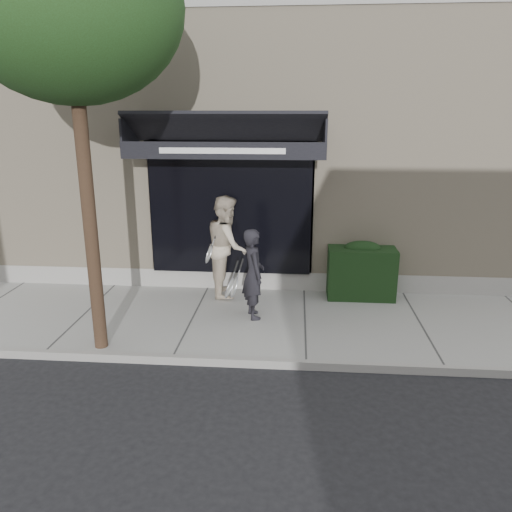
# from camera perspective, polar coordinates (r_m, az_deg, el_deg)

# --- Properties ---
(ground) EXTENTS (80.00, 80.00, 0.00)m
(ground) POSITION_cam_1_polar(r_m,az_deg,el_deg) (8.99, 5.59, -7.94)
(ground) COLOR black
(ground) RESTS_ON ground
(sidewalk) EXTENTS (20.00, 3.00, 0.12)m
(sidewalk) POSITION_cam_1_polar(r_m,az_deg,el_deg) (8.96, 5.60, -7.59)
(sidewalk) COLOR gray
(sidewalk) RESTS_ON ground
(curb) EXTENTS (20.00, 0.10, 0.14)m
(curb) POSITION_cam_1_polar(r_m,az_deg,el_deg) (7.56, 5.76, -12.26)
(curb) COLOR gray
(curb) RESTS_ON ground
(building_facade) EXTENTS (14.30, 8.04, 5.64)m
(building_facade) POSITION_cam_1_polar(r_m,az_deg,el_deg) (13.19, 5.61, 12.11)
(building_facade) COLOR beige
(building_facade) RESTS_ON ground
(hedge) EXTENTS (1.30, 0.70, 1.14)m
(hedge) POSITION_cam_1_polar(r_m,az_deg,el_deg) (10.00, 11.92, -1.64)
(hedge) COLOR black
(hedge) RESTS_ON sidewalk
(street_tree) EXTENTS (3.00, 3.00, 6.28)m
(street_tree) POSITION_cam_1_polar(r_m,az_deg,el_deg) (7.64, -20.56, 25.18)
(street_tree) COLOR black
(street_tree) RESTS_ON ground
(pedestrian_front) EXTENTS (0.75, 0.92, 1.61)m
(pedestrian_front) POSITION_cam_1_polar(r_m,az_deg,el_deg) (8.74, -0.33, -2.06)
(pedestrian_front) COLOR black
(pedestrian_front) RESTS_ON sidewalk
(pedestrian_back) EXTENTS (0.89, 1.07, 2.00)m
(pedestrian_back) POSITION_cam_1_polar(r_m,az_deg,el_deg) (9.83, -3.33, 1.18)
(pedestrian_back) COLOR beige
(pedestrian_back) RESTS_ON sidewalk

